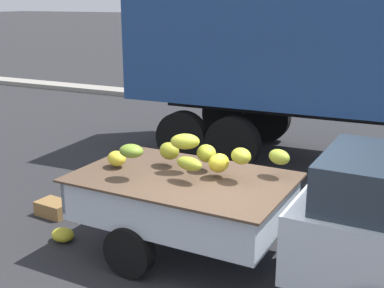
% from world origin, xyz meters
% --- Properties ---
extents(ground, '(220.00, 220.00, 0.00)m').
position_xyz_m(ground, '(0.00, 0.00, 0.00)').
color(ground, '#28282B').
extents(curb_strip, '(80.00, 0.80, 0.16)m').
position_xyz_m(curb_strip, '(0.00, 9.66, 0.08)').
color(curb_strip, gray).
rests_on(curb_strip, ground).
extents(pickup_truck, '(4.84, 1.87, 1.70)m').
position_xyz_m(pickup_truck, '(1.06, 0.18, 0.88)').
color(pickup_truck, silver).
rests_on(pickup_truck, ground).
extents(fallen_banana_bunch_near_tailgate, '(0.34, 0.29, 0.18)m').
position_xyz_m(fallen_banana_bunch_near_tailgate, '(-2.50, -0.19, 0.09)').
color(fallen_banana_bunch_near_tailgate, gold).
rests_on(fallen_banana_bunch_near_tailgate, ground).
extents(produce_crate, '(0.55, 0.40, 0.22)m').
position_xyz_m(produce_crate, '(-3.21, 0.45, 0.11)').
color(produce_crate, olive).
rests_on(produce_crate, ground).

